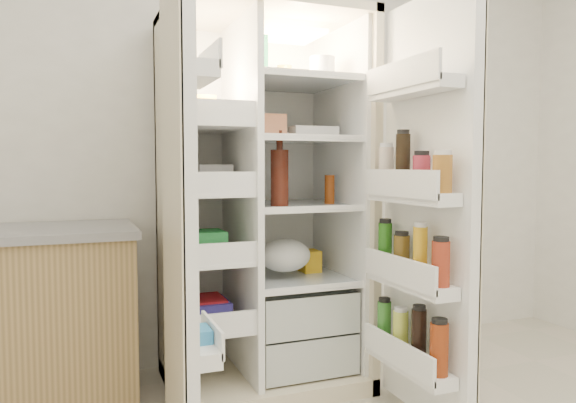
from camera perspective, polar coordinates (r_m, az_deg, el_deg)
name	(u,v)px	position (r m, az deg, el deg)	size (l,w,h in m)	color
wall_back	(267,116)	(3.08, -2.26, 8.88)	(4.00, 0.02, 2.70)	white
refrigerator	(262,232)	(2.72, -2.73, -3.24)	(0.92, 0.70, 1.80)	beige
freezer_door	(180,217)	(1.99, -11.20, -1.61)	(0.15, 0.40, 1.72)	white
fridge_door	(425,217)	(2.30, 14.10, -1.59)	(0.17, 0.58, 1.72)	white
kitchen_counter	(3,322)	(2.70, -27.65, -11.09)	(1.11, 0.59, 0.80)	#A58552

